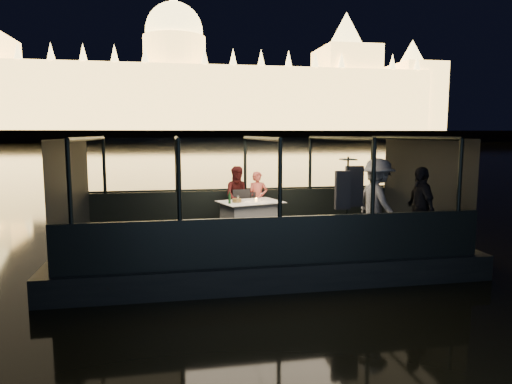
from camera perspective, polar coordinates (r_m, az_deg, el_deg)
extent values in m
plane|color=black|center=(90.04, -9.25, 5.36)|extent=(500.00, 500.00, 0.00)
cube|color=black|center=(10.56, 0.40, -8.65)|extent=(8.60, 4.40, 1.00)
cube|color=black|center=(10.44, 0.40, -6.11)|extent=(8.00, 4.00, 0.04)
cube|color=black|center=(12.28, -1.35, -1.84)|extent=(8.00, 0.08, 0.90)
cube|color=black|center=(8.42, 2.97, -6.10)|extent=(8.00, 0.08, 0.90)
cube|color=#423D33|center=(219.99, -10.00, 6.70)|extent=(400.00, 140.00, 6.00)
cube|color=white|center=(11.14, -0.70, -3.13)|extent=(1.69, 1.43, 0.77)
cube|color=black|center=(11.54, -1.68, -2.43)|extent=(0.50, 0.50, 0.97)
cube|color=black|center=(11.73, 0.29, -2.27)|extent=(0.54, 0.54, 0.89)
imported|color=#CC594A|center=(11.89, 0.22, -0.68)|extent=(0.54, 0.38, 1.42)
imported|color=#3D1111|center=(11.75, -2.18, -0.78)|extent=(0.80, 0.65, 1.58)
imported|color=silver|center=(10.05, 14.88, -1.82)|extent=(0.87, 1.31, 1.89)
imported|color=black|center=(10.07, 19.83, -1.99)|extent=(0.50, 1.05, 1.73)
cylinder|color=#163C1C|center=(10.76, -3.32, -0.65)|extent=(0.08, 0.08, 0.29)
cylinder|color=olive|center=(10.96, -2.41, -1.08)|extent=(0.26, 0.26, 0.09)
cylinder|color=#FFA93F|center=(11.04, 0.01, -1.01)|extent=(0.08, 0.08, 0.09)
cylinder|color=white|center=(10.87, 1.78, -1.32)|extent=(0.29, 0.29, 0.01)
cylinder|color=silver|center=(11.14, -1.91, -1.11)|extent=(0.27, 0.27, 0.01)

